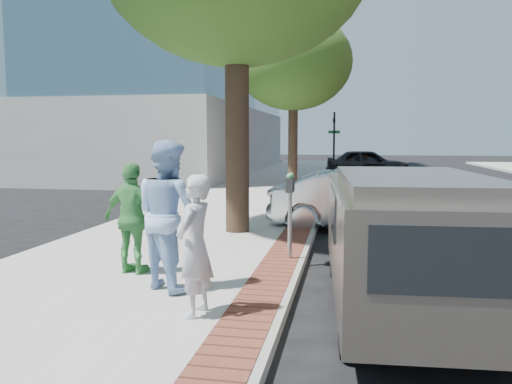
% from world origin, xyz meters
% --- Properties ---
extents(ground, '(120.00, 120.00, 0.00)m').
position_xyz_m(ground, '(0.00, 0.00, 0.00)').
color(ground, black).
rests_on(ground, ground).
extents(sidewalk, '(5.00, 60.00, 0.15)m').
position_xyz_m(sidewalk, '(-1.50, 8.00, 0.07)').
color(sidewalk, '#9E9991').
rests_on(sidewalk, ground).
extents(brick_strip, '(0.60, 60.00, 0.01)m').
position_xyz_m(brick_strip, '(0.70, 8.00, 0.15)').
color(brick_strip, brown).
rests_on(brick_strip, sidewalk).
extents(curb, '(0.10, 60.00, 0.15)m').
position_xyz_m(curb, '(1.05, 8.00, 0.07)').
color(curb, gray).
rests_on(curb, ground).
extents(office_base, '(18.20, 22.20, 4.00)m').
position_xyz_m(office_base, '(-13.00, 22.00, 2.00)').
color(office_base, gray).
rests_on(office_base, ground).
extents(signal_near, '(0.70, 0.15, 3.80)m').
position_xyz_m(signal_near, '(0.90, 22.00, 2.25)').
color(signal_near, black).
rests_on(signal_near, ground).
extents(tree_far, '(4.80, 4.80, 7.14)m').
position_xyz_m(tree_far, '(-0.50, 12.00, 5.30)').
color(tree_far, black).
rests_on(tree_far, sidewalk).
extents(parking_meter, '(0.12, 0.32, 1.47)m').
position_xyz_m(parking_meter, '(0.84, -0.44, 1.21)').
color(parking_meter, gray).
rests_on(parking_meter, sidewalk).
extents(person_gray, '(0.47, 0.65, 1.65)m').
position_xyz_m(person_gray, '(0.08, -3.37, 0.97)').
color(person_gray, '#B2B2B8').
rests_on(person_gray, sidewalk).
extents(person_officer, '(1.25, 1.19, 2.04)m').
position_xyz_m(person_officer, '(-0.60, -2.39, 1.17)').
color(person_officer, '#93B9E4').
rests_on(person_officer, sidewalk).
extents(person_green, '(1.05, 0.60, 1.70)m').
position_xyz_m(person_green, '(-1.39, -1.79, 1.00)').
color(person_green, '#469B4D').
rests_on(person_green, sidewalk).
extents(sedan_silver, '(4.38, 1.57, 1.44)m').
position_xyz_m(sedan_silver, '(2.12, 3.25, 0.72)').
color(sedan_silver, silver).
rests_on(sedan_silver, ground).
extents(bg_car, '(4.86, 2.25, 1.61)m').
position_xyz_m(bg_car, '(2.86, 20.55, 0.81)').
color(bg_car, black).
rests_on(bg_car, ground).
extents(van, '(2.14, 4.91, 1.77)m').
position_xyz_m(van, '(2.54, -2.13, 0.97)').
color(van, gray).
rests_on(van, ground).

